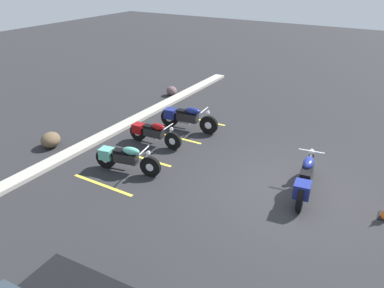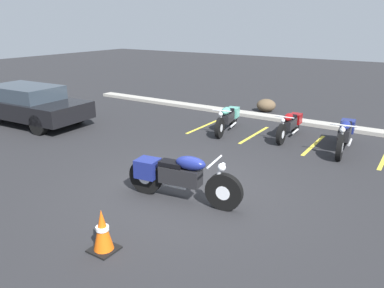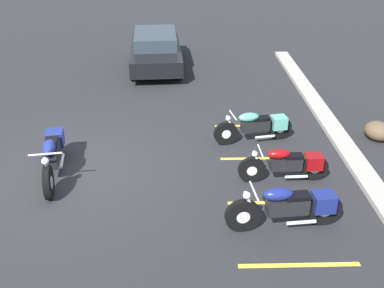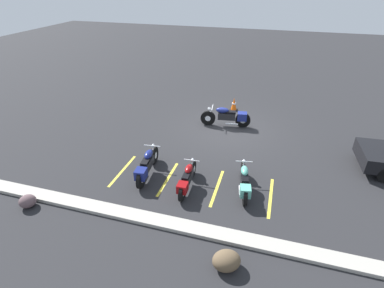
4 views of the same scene
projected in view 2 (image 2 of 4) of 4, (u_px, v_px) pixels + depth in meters
name	position (u px, v px, depth m)	size (l,w,h in m)	color
ground	(186.00, 192.00, 7.74)	(60.00, 60.00, 0.00)	#262628
motorcycle_navy_featured	(177.00, 176.00, 7.25)	(2.40, 0.76, 0.95)	black
parked_bike_0	(228.00, 118.00, 11.89)	(0.73, 2.07, 0.82)	black
parked_bike_1	(290.00, 124.00, 11.22)	(0.56, 2.01, 0.79)	black
parked_bike_2	(345.00, 133.00, 10.11)	(0.65, 2.26, 0.89)	black
car_black	(29.00, 104.00, 12.71)	(4.40, 2.04, 1.29)	black
concrete_curb	(293.00, 120.00, 13.01)	(18.00, 0.50, 0.12)	#A8A399
landscape_rock_1	(266.00, 105.00, 14.46)	(0.73, 0.61, 0.50)	brown
traffic_cone	(103.00, 231.00, 5.67)	(0.40, 0.40, 0.70)	black
stall_line_0	(204.00, 126.00, 12.53)	(0.10, 2.10, 0.00)	gold
stall_line_1	(254.00, 135.00, 11.58)	(0.10, 2.10, 0.00)	gold
stall_line_2	(314.00, 145.00, 10.63)	(0.10, 2.10, 0.00)	gold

